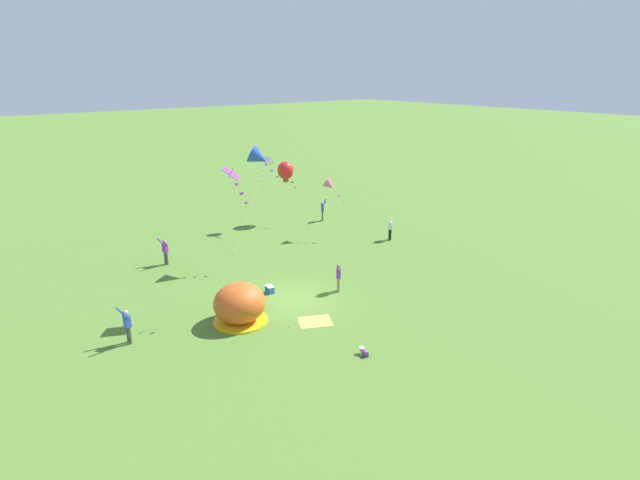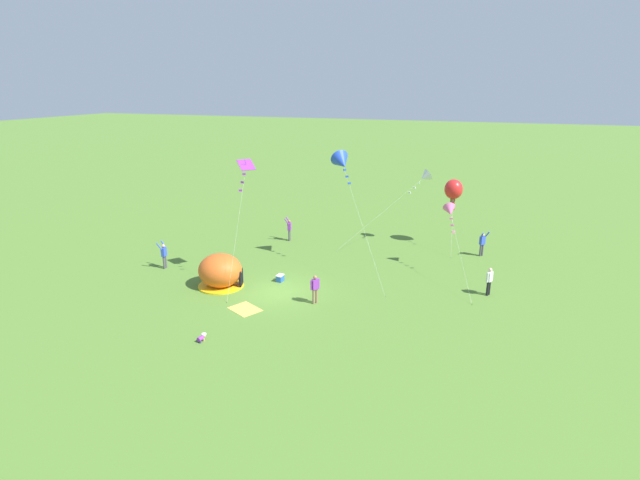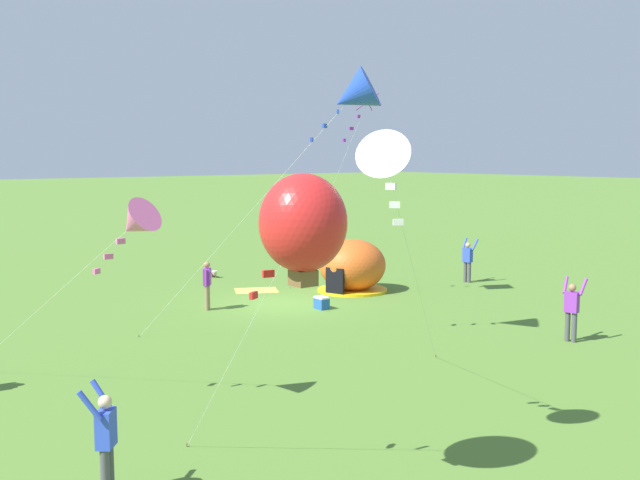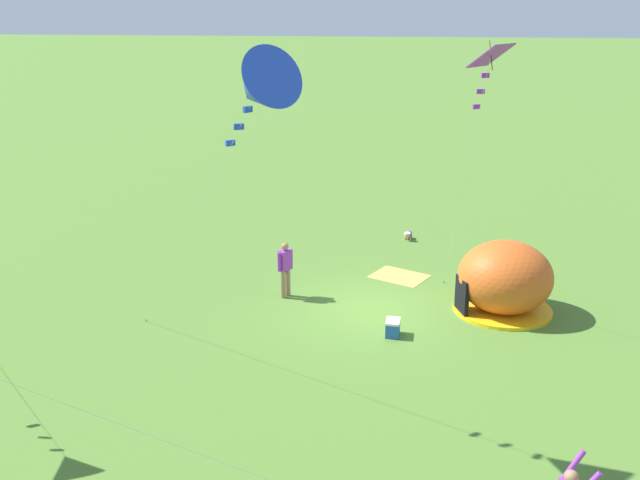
{
  "view_description": "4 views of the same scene",
  "coord_description": "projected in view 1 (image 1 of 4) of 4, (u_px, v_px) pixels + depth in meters",
  "views": [
    {
      "loc": [
        -15.13,
        -21.07,
        12.38
      ],
      "look_at": [
        3.8,
        2.41,
        2.12
      ],
      "focal_mm": 28.0,
      "sensor_mm": 36.0,
      "label": 1
    },
    {
      "loc": [
        11.96,
        -25.35,
        12.09
      ],
      "look_at": [
        2.12,
        1.48,
        3.11
      ],
      "focal_mm": 28.0,
      "sensor_mm": 36.0,
      "label": 2
    },
    {
      "loc": [
        15.47,
        22.24,
        5.48
      ],
      "look_at": [
        2.75,
        5.88,
        3.1
      ],
      "focal_mm": 42.0,
      "sensor_mm": 36.0,
      "label": 3
    },
    {
      "loc": [
        -0.77,
        20.03,
        8.72
      ],
      "look_at": [
        1.5,
        0.05,
        2.11
      ],
      "focal_mm": 42.0,
      "sensor_mm": 36.0,
      "label": 4
    }
  ],
  "objects": [
    {
      "name": "picnic_blanket",
      "position": [
        315.0,
        321.0,
        25.94
      ],
      "size": [
        2.11,
        1.93,
        0.01
      ],
      "primitive_type": "cube",
      "rotation": [
        0.0,
        0.0,
        -0.48
      ],
      "color": "gold",
      "rests_on": "ground"
    },
    {
      "name": "ground_plane",
      "position": [
        295.0,
        299.0,
        28.5
      ],
      "size": [
        300.0,
        300.0,
        0.0
      ],
      "primitive_type": "plane",
      "color": "#517A2D"
    },
    {
      "name": "kite_pink",
      "position": [
        330.0,
        185.0,
        38.2
      ],
      "size": [
        2.73,
        6.15,
        4.6
      ],
      "color": "silver",
      "rests_on": "ground"
    },
    {
      "name": "kite_red",
      "position": [
        286.0,
        171.0,
        41.87
      ],
      "size": [
        1.37,
        3.77,
        5.2
      ],
      "color": "silver",
      "rests_on": "ground"
    },
    {
      "name": "person_arms_raised",
      "position": [
        127.0,
        324.0,
        23.59
      ],
      "size": [
        0.51,
        0.68,
        1.89
      ],
      "color": "#4C4C51",
      "rests_on": "ground"
    },
    {
      "name": "toddler_crawling",
      "position": [
        364.0,
        352.0,
        22.83
      ],
      "size": [
        0.3,
        0.55,
        0.32
      ],
      "color": "purple",
      "rests_on": "ground"
    },
    {
      "name": "person_watching_sky",
      "position": [
        390.0,
        228.0,
        38.17
      ],
      "size": [
        0.38,
        0.54,
        1.72
      ],
      "color": "black",
      "rests_on": "ground"
    },
    {
      "name": "popup_tent",
      "position": [
        240.0,
        304.0,
        25.66
      ],
      "size": [
        2.81,
        2.81,
        2.1
      ],
      "color": "#D8591E",
      "rests_on": "ground"
    },
    {
      "name": "kite_white",
      "position": [
        267.0,
        164.0,
        39.96
      ],
      "size": [
        6.43,
        4.81,
        5.91
      ],
      "color": "silver",
      "rests_on": "ground"
    },
    {
      "name": "kite_blue",
      "position": [
        259.0,
        158.0,
        32.01
      ],
      "size": [
        5.31,
        5.82,
        7.89
      ],
      "color": "silver",
      "rests_on": "ground"
    },
    {
      "name": "person_center_field",
      "position": [
        323.0,
        210.0,
        43.06
      ],
      "size": [
        0.69,
        0.71,
        1.89
      ],
      "color": "#4C4C51",
      "rests_on": "ground"
    },
    {
      "name": "person_with_toddler",
      "position": [
        165.0,
        250.0,
        33.29
      ],
      "size": [
        0.55,
        0.68,
        1.89
      ],
      "color": "#4C4C51",
      "rests_on": "ground"
    },
    {
      "name": "cooler_box",
      "position": [
        270.0,
        289.0,
        29.23
      ],
      "size": [
        0.4,
        0.55,
        0.44
      ],
      "color": "#2659B2",
      "rests_on": "ground"
    },
    {
      "name": "person_far_back",
      "position": [
        338.0,
        276.0,
        29.21
      ],
      "size": [
        0.42,
        0.48,
        1.72
      ],
      "color": "#8C7251",
      "rests_on": "ground"
    },
    {
      "name": "kite_purple",
      "position": [
        234.0,
        179.0,
        25.66
      ],
      "size": [
        1.18,
        4.69,
        7.7
      ],
      "color": "silver",
      "rests_on": "ground"
    }
  ]
}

